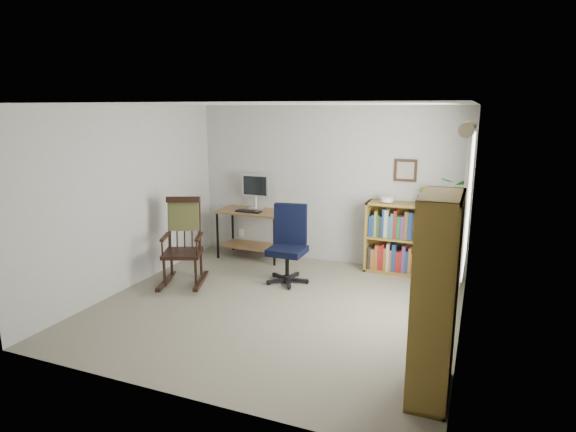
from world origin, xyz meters
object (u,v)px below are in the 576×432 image
at_px(office_chair, 287,245).
at_px(desk, 252,234).
at_px(low_bookshelf, 400,239).
at_px(rocking_chair, 182,242).
at_px(tall_bookshelf, 435,298).

bearing_deg(office_chair, desk, 128.52).
bearing_deg(office_chair, low_bookshelf, 26.31).
relative_size(rocking_chair, low_bookshelf, 1.16).
height_order(office_chair, tall_bookshelf, tall_bookshelf).
xyz_separation_m(desk, tall_bookshelf, (3.06, -2.85, 0.47)).
distance_m(rocking_chair, low_bookshelf, 3.09).
bearing_deg(low_bookshelf, office_chair, -144.31).
bearing_deg(office_chair, tall_bookshelf, -52.73).
relative_size(rocking_chair, tall_bookshelf, 0.70).
bearing_deg(tall_bookshelf, desk, 137.03).
xyz_separation_m(office_chair, tall_bookshelf, (2.11, -1.99, 0.31)).
bearing_deg(tall_bookshelf, rocking_chair, 157.50).
bearing_deg(low_bookshelf, desk, -177.03).
xyz_separation_m(desk, office_chair, (0.95, -0.86, 0.16)).
bearing_deg(rocking_chair, low_bookshelf, 7.27).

